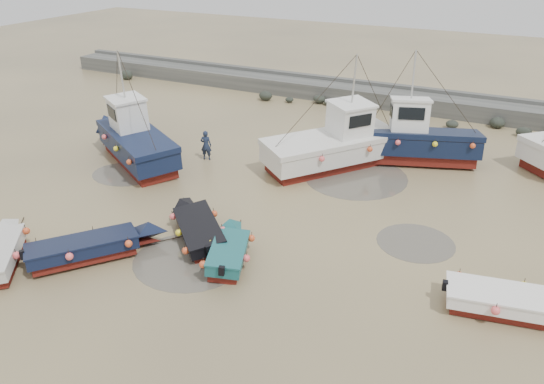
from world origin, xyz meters
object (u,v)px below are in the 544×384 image
at_px(dinghy_0, 3,250).
at_px(dinghy_4, 199,225).
at_px(dinghy_2, 229,247).
at_px(dinghy_3, 521,302).
at_px(cabin_boat_1, 341,143).
at_px(cabin_boat_2, 412,140).
at_px(person, 207,159).
at_px(cabin_boat_0, 134,138).
at_px(dinghy_1, 92,245).

xyz_separation_m(dinghy_0, dinghy_4, (5.83, 5.15, -0.00)).
distance_m(dinghy_2, dinghy_3, 10.76).
bearing_deg(dinghy_4, cabin_boat_1, 29.33).
height_order(dinghy_3, cabin_boat_1, cabin_boat_1).
distance_m(cabin_boat_2, person, 11.76).
bearing_deg(cabin_boat_0, dinghy_1, -118.41).
height_order(dinghy_1, person, dinghy_1).
relative_size(cabin_boat_0, person, 5.31).
xyz_separation_m(dinghy_2, cabin_boat_0, (-10.18, 6.63, 0.77)).
distance_m(dinghy_3, cabin_boat_1, 14.00).
height_order(dinghy_1, dinghy_4, same).
xyz_separation_m(cabin_boat_1, person, (-7.18, -2.67, -1.31)).
height_order(cabin_boat_1, person, cabin_boat_1).
height_order(cabin_boat_0, person, cabin_boat_0).
relative_size(cabin_boat_0, cabin_boat_2, 1.00).
distance_m(dinghy_0, cabin_boat_1, 17.54).
xyz_separation_m(dinghy_3, person, (-17.22, 7.05, -0.54)).
bearing_deg(person, dinghy_1, 81.28).
bearing_deg(dinghy_3, dinghy_0, -83.63).
xyz_separation_m(dinghy_4, person, (-4.45, 7.47, -0.55)).
bearing_deg(cabin_boat_1, person, -122.90).
bearing_deg(dinghy_1, dinghy_3, 52.27).
relative_size(dinghy_3, cabin_boat_1, 0.68).
bearing_deg(person, cabin_boat_2, -172.44).
bearing_deg(cabin_boat_0, cabin_boat_2, -33.33).
xyz_separation_m(cabin_boat_0, cabin_boat_1, (10.80, 4.55, -0.03)).
bearing_deg(dinghy_3, dinghy_2, -92.53).
height_order(dinghy_1, cabin_boat_1, cabin_boat_1).
bearing_deg(dinghy_4, cabin_boat_2, 17.73).
xyz_separation_m(dinghy_0, dinghy_3, (18.60, 5.58, -0.01)).
xyz_separation_m(cabin_boat_1, cabin_boat_2, (3.45, 2.17, 0.05)).
height_order(dinghy_0, dinghy_2, same).
height_order(dinghy_1, dinghy_3, same).
relative_size(dinghy_0, dinghy_4, 1.03).
relative_size(dinghy_3, cabin_boat_0, 0.70).
relative_size(dinghy_0, cabin_boat_1, 0.52).
distance_m(dinghy_4, cabin_boat_2, 13.80).
bearing_deg(cabin_boat_2, cabin_boat_0, 96.17).
relative_size(dinghy_2, dinghy_3, 0.76).
relative_size(dinghy_0, cabin_boat_0, 0.54).
bearing_deg(cabin_boat_2, dinghy_3, -170.05).
height_order(cabin_boat_0, cabin_boat_1, same).
xyz_separation_m(dinghy_2, cabin_boat_1, (0.62, 11.18, 0.74)).
height_order(cabin_boat_2, person, cabin_boat_2).
bearing_deg(person, dinghy_3, 140.84).
height_order(dinghy_1, cabin_boat_2, cabin_boat_2).
bearing_deg(dinghy_2, cabin_boat_1, 65.68).
xyz_separation_m(dinghy_3, dinghy_4, (-12.77, -0.42, 0.01)).
distance_m(dinghy_4, person, 8.71).
bearing_deg(person, cabin_boat_0, 10.52).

